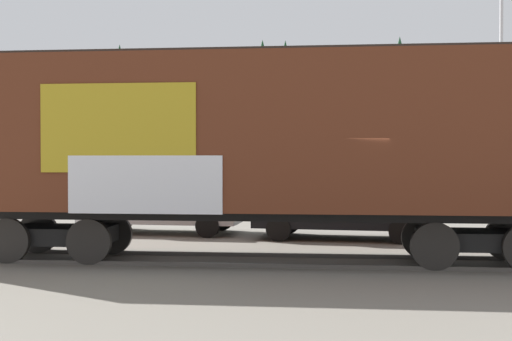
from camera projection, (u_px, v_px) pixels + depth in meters
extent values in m
plane|color=slate|center=(325.00, 263.00, 13.37)|extent=(260.00, 260.00, 0.00)
cube|color=#4C4742|center=(257.00, 265.00, 12.88)|extent=(59.86, 4.28, 0.08)
cube|color=#4C4742|center=(264.00, 255.00, 14.31)|extent=(59.86, 4.28, 0.08)
cube|color=#5B2B19|center=(261.00, 134.00, 13.55)|extent=(13.82, 3.69, 3.06)
cube|color=#2D2823|center=(261.00, 54.00, 13.52)|extent=(12.98, 1.30, 0.24)
cube|color=#B2931E|center=(117.00, 128.00, 12.43)|extent=(3.00, 0.24, 1.68)
cube|color=silver|center=(144.00, 185.00, 12.39)|extent=(2.96, 0.24, 1.10)
cube|color=black|center=(261.00, 213.00, 13.58)|extent=(13.47, 2.44, 0.20)
cube|color=black|center=(62.00, 235.00, 14.02)|extent=(2.18, 1.38, 0.36)
cylinder|color=black|center=(8.00, 241.00, 13.39)|extent=(0.93, 0.18, 0.92)
cylinder|color=black|center=(38.00, 233.00, 14.82)|extent=(0.93, 0.18, 0.92)
cylinder|color=black|center=(89.00, 242.00, 13.22)|extent=(0.93, 0.18, 0.92)
cylinder|color=black|center=(112.00, 234.00, 14.65)|extent=(0.93, 0.18, 0.92)
cube|color=black|center=(472.00, 240.00, 13.15)|extent=(2.18, 1.38, 0.36)
cylinder|color=black|center=(435.00, 246.00, 12.53)|extent=(0.93, 0.18, 0.92)
cylinder|color=black|center=(423.00, 237.00, 13.96)|extent=(0.93, 0.18, 0.92)
cylinder|color=black|center=(506.00, 238.00, 13.78)|extent=(0.93, 0.18, 0.92)
cylinder|color=silver|center=(501.00, 74.00, 22.30)|extent=(0.12, 0.12, 9.97)
cube|color=slate|center=(362.00, 134.00, 71.71)|extent=(111.69, 31.67, 9.58)
cube|color=#8C725B|center=(320.00, 66.00, 62.89)|extent=(5.54, 4.98, 2.88)
cube|color=#8C725B|center=(284.00, 66.00, 63.49)|extent=(7.13, 4.27, 2.90)
cone|color=#193D23|center=(285.00, 60.00, 62.60)|extent=(1.90, 1.90, 3.80)
cone|color=#193D23|center=(120.00, 66.00, 68.70)|extent=(2.24, 2.24, 4.48)
cone|color=#193D23|center=(262.00, 60.00, 62.74)|extent=(1.95, 1.95, 3.89)
cone|color=#193D23|center=(69.00, 70.00, 70.30)|extent=(2.00, 2.00, 4.00)
cone|color=#193D23|center=(400.00, 58.00, 62.67)|extent=(2.09, 2.09, 4.19)
cube|color=#B7BABF|center=(163.00, 210.00, 18.85)|extent=(4.52, 1.90, 0.70)
cube|color=#2D333D|center=(161.00, 187.00, 18.84)|extent=(1.93, 1.70, 0.61)
cylinder|color=black|center=(222.00, 220.00, 19.48)|extent=(0.64, 0.22, 0.64)
cylinder|color=black|center=(208.00, 226.00, 17.72)|extent=(0.64, 0.22, 0.64)
cylinder|color=black|center=(123.00, 218.00, 19.98)|extent=(0.64, 0.22, 0.64)
cylinder|color=black|center=(100.00, 224.00, 18.23)|extent=(0.64, 0.22, 0.64)
cube|color=black|center=(341.00, 212.00, 17.53)|extent=(4.59, 1.99, 0.80)
cube|color=#2D333D|center=(337.00, 185.00, 17.55)|extent=(2.18, 1.74, 0.65)
cylinder|color=black|center=(400.00, 224.00, 18.11)|extent=(0.65, 0.24, 0.64)
cylinder|color=black|center=(402.00, 231.00, 16.37)|extent=(0.65, 0.24, 0.64)
cylinder|color=black|center=(289.00, 222.00, 18.72)|extent=(0.65, 0.24, 0.64)
cylinder|color=black|center=(279.00, 229.00, 16.97)|extent=(0.65, 0.24, 0.64)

